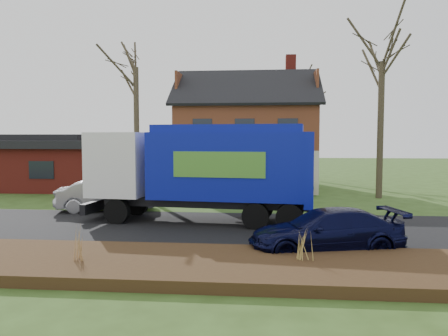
{
  "coord_description": "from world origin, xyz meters",
  "views": [
    {
      "loc": [
        3.25,
        -16.42,
        3.5
      ],
      "look_at": [
        1.46,
        2.5,
        2.17
      ],
      "focal_mm": 35.0,
      "sensor_mm": 36.0,
      "label": 1
    }
  ],
  "objects": [
    {
      "name": "silver_sedan",
      "position": [
        -4.29,
        3.63,
        0.75
      ],
      "size": [
        4.82,
        2.7,
        1.5
      ],
      "primitive_type": "imported",
      "rotation": [
        0.0,
        0.0,
        1.83
      ],
      "color": "#9FA1A7",
      "rests_on": "ground"
    },
    {
      "name": "mulch_verge",
      "position": [
        0.0,
        -5.3,
        0.15
      ],
      "size": [
        80.0,
        3.5,
        0.3
      ],
      "primitive_type": "cube",
      "color": "#321C10",
      "rests_on": "ground"
    },
    {
      "name": "grass_clump_mid",
      "position": [
        -1.57,
        -5.61,
        0.74
      ],
      "size": [
        0.31,
        0.26,
        0.87
      ],
      "color": "#A77D49",
      "rests_on": "mulch_verge"
    },
    {
      "name": "ranch_house",
      "position": [
        -12.0,
        13.0,
        1.81
      ],
      "size": [
        9.8,
        8.2,
        3.7
      ],
      "color": "maroon",
      "rests_on": "ground"
    },
    {
      "name": "tree_back",
      "position": [
        6.03,
        21.5,
        8.55
      ],
      "size": [
        3.24,
        3.24,
        10.26
      ],
      "color": "#3C3024",
      "rests_on": "ground"
    },
    {
      "name": "tree_front_west",
      "position": [
        -4.5,
        9.43,
        8.82
      ],
      "size": [
        3.6,
        3.6,
        10.7
      ],
      "color": "#453A29",
      "rests_on": "ground"
    },
    {
      "name": "garbage_truck",
      "position": [
        0.79,
        1.29,
        2.31
      ],
      "size": [
        9.54,
        3.4,
        4.0
      ],
      "rotation": [
        0.0,
        0.0,
        -0.1
      ],
      "color": "black",
      "rests_on": "ground"
    },
    {
      "name": "main_house",
      "position": [
        1.49,
        13.91,
        4.03
      ],
      "size": [
        12.95,
        8.95,
        9.26
      ],
      "color": "beige",
      "rests_on": "ground"
    },
    {
      "name": "road",
      "position": [
        0.0,
        0.0,
        0.01
      ],
      "size": [
        80.0,
        7.0,
        0.02
      ],
      "primitive_type": "cube",
      "color": "black",
      "rests_on": "ground"
    },
    {
      "name": "ground",
      "position": [
        0.0,
        0.0,
        0.0
      ],
      "size": [
        120.0,
        120.0,
        0.0
      ],
      "primitive_type": "plane",
      "color": "#2D4517",
      "rests_on": "ground"
    },
    {
      "name": "grass_clump_east",
      "position": [
        4.25,
        -5.1,
        0.72
      ],
      "size": [
        0.34,
        0.28,
        0.85
      ],
      "color": "#A88E4A",
      "rests_on": "mulch_verge"
    },
    {
      "name": "navy_wagon",
      "position": [
        5.08,
        -3.24,
        0.68
      ],
      "size": [
        4.98,
        2.93,
        1.36
      ],
      "primitive_type": "imported",
      "rotation": [
        0.0,
        0.0,
        -1.34
      ],
      "color": "black",
      "rests_on": "ground"
    },
    {
      "name": "tree_front_east",
      "position": [
        9.83,
        9.41,
        9.07
      ],
      "size": [
        4.02,
        4.02,
        11.16
      ],
      "color": "#423928",
      "rests_on": "ground"
    }
  ]
}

